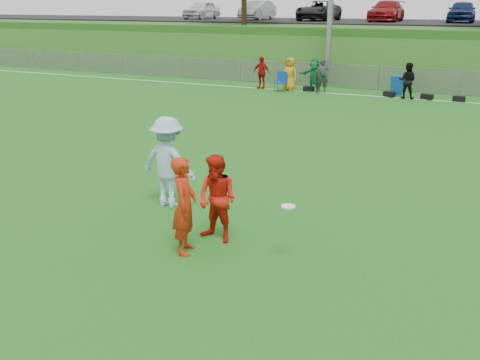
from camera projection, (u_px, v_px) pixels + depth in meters
The scene contains 14 objects.
ground at pixel (186, 229), 10.86m from camera, with size 120.00×120.00×0.00m, color #145F19.
sideline_far at pixel (370, 96), 26.38m from camera, with size 60.00×0.10×0.01m, color white.
fence at pixel (379, 78), 27.90m from camera, with size 58.00×0.06×1.30m.
berm at pixel (410, 46), 37.12m from camera, with size 120.00×18.00×3.00m, color #265B19.
parking_lot at pixel (417, 22), 38.35m from camera, with size 120.00×12.00×0.10m, color black.
car_row at pixel (399, 11), 37.71m from camera, with size 32.04×5.18×1.44m.
spectator_row at pixel (320, 76), 27.14m from camera, with size 8.48×0.75×1.69m.
gear_bags at pixel (394, 95), 25.98m from camera, with size 7.84×0.47×0.26m.
player_red_left at pixel (184, 205), 9.60m from camera, with size 0.66×0.43×1.82m, color red.
player_red_center at pixel (217, 199), 10.08m from camera, with size 0.83×0.65×1.70m, color red.
player_blue at pixel (168, 162), 11.81m from camera, with size 1.32×0.76×2.04m, color #A2C2E2.
frisbee at pixel (288, 206), 9.20m from camera, with size 0.25×0.25×0.02m.
recycling_bin at pixel (397, 85), 26.66m from camera, with size 0.62×0.62×0.93m, color #0D4193.
camp_chair at pixel (281, 86), 27.71m from camera, with size 0.59×0.60×0.99m.
Camera 1 is at (5.18, -8.62, 4.37)m, focal length 40.00 mm.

